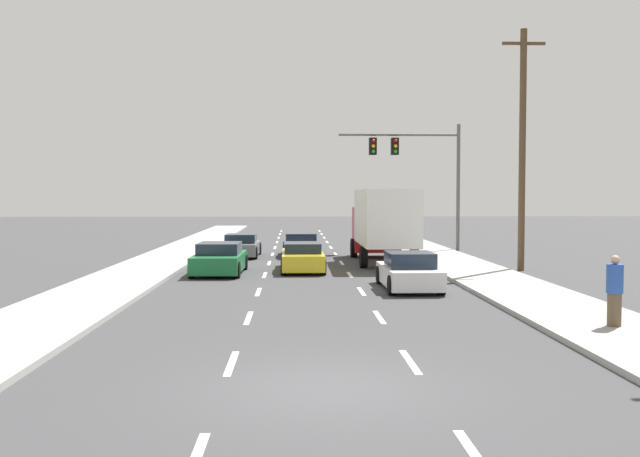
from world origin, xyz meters
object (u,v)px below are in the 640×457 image
Objects in this scene: traffic_signal_mast at (410,158)px; utility_pole_mid at (522,147)px; pedestrian_near_corner at (615,291)px; car_yellow at (303,258)px; car_green at (220,259)px; car_white at (409,272)px; car_gray at (241,246)px; car_blue at (301,245)px; box_truck at (383,221)px.

traffic_signal_mast is 0.71× the size of utility_pole_mid.
pedestrian_near_corner is at bearing -98.89° from utility_pole_mid.
traffic_signal_mast is at bearing 58.49° from car_yellow.
car_green is 0.60× the size of traffic_signal_mast.
car_white is 8.51m from pedestrian_near_corner.
car_green is at bearing -92.12° from car_gray.
pedestrian_near_corner is at bearing -87.79° from traffic_signal_mast.
car_blue reaches higher than car_yellow.
car_yellow is 15.58m from pedestrian_near_corner.
car_green is 15.45m from traffic_signal_mast.
car_green is 2.61× the size of pedestrian_near_corner.
car_blue is at bearing 90.10° from car_yellow.
pedestrian_near_corner is (3.56, -7.72, 0.39)m from car_white.
pedestrian_near_corner is at bearing -71.36° from car_blue.
car_blue is at bearing 68.05° from car_green.
car_gray is at bearing 87.88° from car_green.
utility_pole_mid reaches higher than traffic_signal_mast.
car_white is 9.30m from utility_pole_mid.
pedestrian_near_corner reaches higher than car_white.
box_truck is at bearing 39.94° from car_yellow.
car_blue is (3.36, 8.34, -0.03)m from car_green.
car_blue is at bearing 108.64° from pedestrian_near_corner.
pedestrian_near_corner is (7.10, -21.06, 0.40)m from car_blue.
car_white is (-0.27, -9.33, -1.41)m from box_truck.
pedestrian_near_corner is at bearing -79.07° from box_truck.
car_white is at bearing -75.12° from car_blue.
car_gray reaches higher than car_yellow.
utility_pole_mid reaches higher than car_yellow.
car_blue is (3.07, 0.38, 0.02)m from car_gray.
car_white reaches higher than car_gray.
car_white is 0.40× the size of utility_pole_mid.
pedestrian_near_corner reaches higher than car_gray.
pedestrian_near_corner is (7.09, -13.87, 0.41)m from car_yellow.
car_blue is at bearing 133.52° from box_truck.
box_truck is (3.81, -4.01, 1.42)m from car_blue.
utility_pole_mid is (9.20, -0.39, 4.63)m from car_yellow.
car_gray is at bearing 116.18° from pedestrian_near_corner.
car_gray is 10.88m from traffic_signal_mast.
car_yellow is at bearing 117.09° from pedestrian_near_corner.
car_green reaches higher than car_blue.
car_gray is 0.87× the size of car_yellow.
car_gray is at bearing 152.12° from box_truck.
car_yellow is (3.08, -6.82, 0.01)m from car_gray.
box_truck reaches higher than car_white.
traffic_signal_mast is 24.33m from pedestrian_near_corner.
car_yellow is 0.46× the size of utility_pole_mid.
car_blue is 22.23m from pedestrian_near_corner.
traffic_signal_mast is (2.64, 16.21, 4.70)m from car_white.
car_gray is 0.94× the size of car_green.
box_truck is at bearing -27.88° from car_gray.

